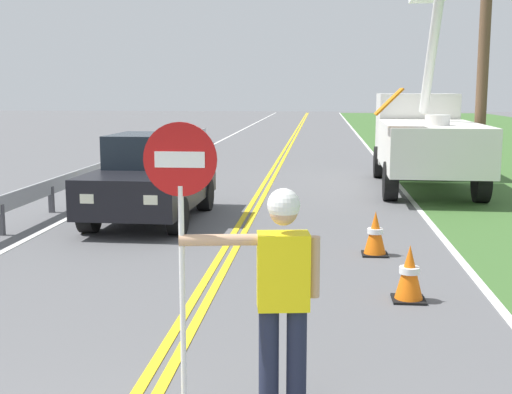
{
  "coord_description": "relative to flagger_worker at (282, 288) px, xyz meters",
  "views": [
    {
      "loc": [
        1.44,
        -2.73,
        2.56
      ],
      "look_at": [
        0.63,
        5.85,
        1.2
      ],
      "focal_mm": 47.55,
      "sensor_mm": 36.0,
      "label": 1
    }
  ],
  "objects": [
    {
      "name": "edge_line_left",
      "position": [
        -4.76,
        17.65,
        -1.04
      ],
      "size": [
        0.12,
        110.0,
        0.01
      ],
      "primitive_type": "cube",
      "color": "silver",
      "rests_on": "ground"
    },
    {
      "name": "flagger_worker",
      "position": [
        0.0,
        0.0,
        0.0
      ],
      "size": [
        1.08,
        0.3,
        1.83
      ],
      "color": "#1E2338",
      "rests_on": "ground"
    },
    {
      "name": "centerline_yellow_right",
      "position": [
        -1.07,
        17.65,
        -1.04
      ],
      "size": [
        0.11,
        110.0,
        0.01
      ],
      "primitive_type": "cube",
      "color": "yellow",
      "rests_on": "ground"
    },
    {
      "name": "stop_sign_paddle",
      "position": [
        -0.76,
        -0.11,
        0.66
      ],
      "size": [
        0.56,
        0.04,
        2.33
      ],
      "color": "silver",
      "rests_on": "ground"
    },
    {
      "name": "centerline_yellow_left",
      "position": [
        -1.25,
        17.65,
        -1.04
      ],
      "size": [
        0.11,
        110.0,
        0.01
      ],
      "primitive_type": "cube",
      "color": "yellow",
      "rests_on": "ground"
    },
    {
      "name": "oncoming_sedan_nearest",
      "position": [
        -3.02,
        7.96,
        -0.21
      ],
      "size": [
        2.0,
        4.15,
        1.7
      ],
      "color": "black",
      "rests_on": "ground"
    },
    {
      "name": "utility_pole_near",
      "position": [
        4.32,
        12.61,
        3.42
      ],
      "size": [
        1.8,
        0.28,
        8.57
      ],
      "color": "brown",
      "rests_on": "ground"
    },
    {
      "name": "edge_line_right",
      "position": [
        2.44,
        17.65,
        -1.04
      ],
      "size": [
        0.12,
        110.0,
        0.01
      ],
      "primitive_type": "cube",
      "color": "silver",
      "rests_on": "ground"
    },
    {
      "name": "guardrail_left_shoulder",
      "position": [
        -5.36,
        12.0,
        -0.53
      ],
      "size": [
        0.1,
        32.0,
        0.71
      ],
      "color": "#9EA0A3",
      "rests_on": "ground"
    },
    {
      "name": "utility_bucket_truck",
      "position": [
        3.03,
        13.32,
        0.37
      ],
      "size": [
        2.82,
        6.86,
        5.66
      ],
      "color": "white",
      "rests_on": "ground"
    },
    {
      "name": "traffic_cone_mid",
      "position": [
        1.16,
        5.41,
        -0.71
      ],
      "size": [
        0.4,
        0.4,
        0.7
      ],
      "color": "orange",
      "rests_on": "ground"
    },
    {
      "name": "traffic_cone_lead",
      "position": [
        1.39,
        3.1,
        -0.71
      ],
      "size": [
        0.4,
        0.4,
        0.7
      ],
      "color": "orange",
      "rests_on": "ground"
    }
  ]
}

